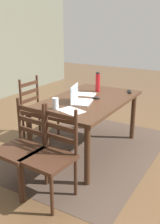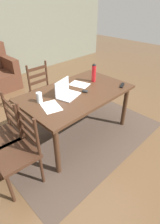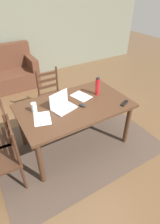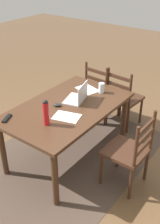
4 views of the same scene
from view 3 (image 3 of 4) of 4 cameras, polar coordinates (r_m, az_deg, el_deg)
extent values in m
plane|color=brown|center=(3.11, -1.54, -9.45)|extent=(14.00, 14.00, 0.00)
cube|color=#47382D|center=(3.11, -1.54, -9.41)|extent=(2.50, 1.82, 0.01)
cube|color=#6B6D5B|center=(5.21, -20.73, 24.21)|extent=(8.00, 0.12, 2.70)
cube|color=#422819|center=(2.64, -1.79, 1.93)|extent=(1.61, 0.97, 0.04)
cylinder|color=#422819|center=(2.41, -12.32, -15.37)|extent=(0.07, 0.07, 0.72)
cylinder|color=#422819|center=(2.98, 14.58, -3.91)|extent=(0.07, 0.07, 0.72)
cylinder|color=#422819|center=(2.99, -17.86, -4.49)|extent=(0.07, 0.07, 0.72)
cylinder|color=#422819|center=(3.47, 5.49, 3.33)|extent=(0.07, 0.07, 0.72)
cube|color=#3D2316|center=(2.46, -23.56, -13.67)|extent=(0.47, 0.47, 0.04)
cylinder|color=#3D2316|center=(2.51, -17.21, -19.13)|extent=(0.04, 0.04, 0.43)
cylinder|color=#3D2316|center=(2.76, -18.99, -13.10)|extent=(0.04, 0.04, 0.43)
cylinder|color=#3D2316|center=(2.14, -19.23, -11.42)|extent=(0.04, 0.04, 0.50)
cylinder|color=#3D2316|center=(2.43, -20.93, -5.37)|extent=(0.04, 0.04, 0.50)
cube|color=#3D2316|center=(2.35, -19.65, -9.98)|extent=(0.05, 0.36, 0.05)
cube|color=#3D2316|center=(2.27, -20.27, -7.74)|extent=(0.05, 0.36, 0.05)
cube|color=#3D2316|center=(2.19, -20.93, -5.35)|extent=(0.05, 0.36, 0.05)
cube|color=#3D2316|center=(3.42, -8.47, 4.40)|extent=(0.45, 0.45, 0.04)
cylinder|color=#3D2316|center=(3.46, -4.02, 0.51)|extent=(0.04, 0.04, 0.43)
cylinder|color=#3D2316|center=(3.35, -9.83, -1.37)|extent=(0.04, 0.04, 0.43)
cylinder|color=#3D2316|center=(3.75, -6.64, 3.40)|extent=(0.04, 0.04, 0.43)
cylinder|color=#3D2316|center=(3.65, -12.06, 1.75)|extent=(0.04, 0.04, 0.43)
cylinder|color=#3D2316|center=(3.53, -7.25, 10.15)|extent=(0.04, 0.04, 0.50)
cylinder|color=#3D2316|center=(3.42, -13.12, 8.60)|extent=(0.04, 0.04, 0.50)
cube|color=#3D2316|center=(3.51, -9.97, 7.94)|extent=(0.36, 0.03, 0.05)
cube|color=#3D2316|center=(3.46, -10.19, 9.77)|extent=(0.36, 0.03, 0.05)
cube|color=#3D2316|center=(3.41, -10.41, 11.66)|extent=(0.36, 0.03, 0.05)
cylinder|color=#3D2316|center=(2.76, -19.61, -13.17)|extent=(0.04, 0.04, 0.43)
cylinder|color=#3D2316|center=(3.04, -20.88, -8.16)|extent=(0.04, 0.04, 0.43)
cylinder|color=#3D2316|center=(2.43, -21.62, -5.47)|extent=(0.04, 0.04, 0.50)
cylinder|color=#3D2316|center=(2.74, -22.78, -0.71)|extent=(0.04, 0.04, 0.50)
cube|color=#3D2316|center=(2.65, -21.76, -4.65)|extent=(0.05, 0.36, 0.05)
cube|color=#3D2316|center=(2.57, -22.36, -2.51)|extent=(0.05, 0.36, 0.05)
cube|color=#3D2316|center=(2.50, -22.99, -0.25)|extent=(0.05, 0.36, 0.05)
cube|color=#512D1E|center=(4.93, -23.68, 8.56)|extent=(1.80, 0.80, 0.40)
cube|color=#512D1E|center=(4.93, -15.24, 14.84)|extent=(0.16, 0.80, 0.30)
cube|color=silver|center=(2.54, -4.94, 1.11)|extent=(0.37, 0.30, 0.02)
cube|color=silver|center=(2.55, -6.68, 4.13)|extent=(0.31, 0.10, 0.21)
cube|color=#A5CCEA|center=(2.55, -6.59, 4.08)|extent=(0.29, 0.08, 0.19)
cylinder|color=red|center=(2.83, 5.49, 7.86)|extent=(0.07, 0.07, 0.26)
sphere|color=black|center=(2.77, 5.65, 10.27)|extent=(0.06, 0.06, 0.06)
cylinder|color=silver|center=(2.53, -14.22, 1.37)|extent=(0.08, 0.08, 0.13)
ellipsoid|color=black|center=(2.59, 0.77, 2.14)|extent=(0.10, 0.12, 0.03)
cube|color=black|center=(2.72, 13.76, 2.72)|extent=(0.17, 0.11, 0.02)
cube|color=white|center=(2.83, 0.35, 4.98)|extent=(0.28, 0.34, 0.00)
cube|color=white|center=(2.41, -11.75, -2.01)|extent=(0.28, 0.34, 0.00)
camera|label=1|loc=(2.00, -100.88, -23.72)|focal=42.51mm
camera|label=2|loc=(0.66, -84.29, -23.77)|focal=28.93mm
camera|label=4|loc=(5.05, 12.99, 36.93)|focal=44.61mm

